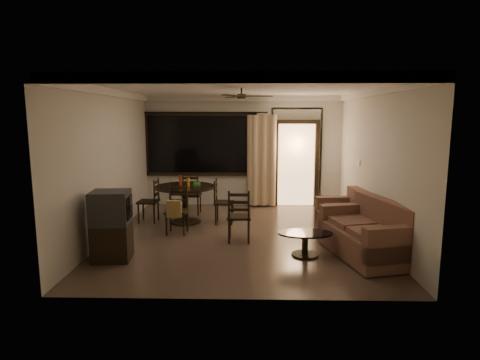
{
  "coord_description": "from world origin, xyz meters",
  "views": [
    {
      "loc": [
        0.15,
        -7.5,
        2.28
      ],
      "look_at": [
        -0.03,
        0.2,
        1.06
      ],
      "focal_mm": 30.0,
      "sensor_mm": 36.0,
      "label": 1
    }
  ],
  "objects_px": {
    "dining_chair_east": "(224,210)",
    "side_chair": "(239,226)",
    "dining_chair_north": "(192,202)",
    "coffee_table": "(305,240)",
    "dining_chair_west": "(149,209)",
    "armchair": "(344,216)",
    "sofa": "(369,235)",
    "dining_table": "(185,194)",
    "tv_cabinet": "(111,226)",
    "dining_chair_south": "(177,219)"
  },
  "relations": [
    {
      "from": "side_chair",
      "to": "coffee_table",
      "type": "bearing_deg",
      "value": 145.92
    },
    {
      "from": "side_chair",
      "to": "dining_table",
      "type": "bearing_deg",
      "value": -48.33
    },
    {
      "from": "dining_chair_west",
      "to": "coffee_table",
      "type": "distance_m",
      "value": 3.75
    },
    {
      "from": "dining_chair_north",
      "to": "side_chair",
      "type": "distance_m",
      "value": 2.41
    },
    {
      "from": "dining_chair_south",
      "to": "coffee_table",
      "type": "bearing_deg",
      "value": -24.91
    },
    {
      "from": "side_chair",
      "to": "dining_chair_north",
      "type": "bearing_deg",
      "value": -61.51
    },
    {
      "from": "dining_chair_east",
      "to": "tv_cabinet",
      "type": "relative_size",
      "value": 0.85
    },
    {
      "from": "dining_chair_east",
      "to": "coffee_table",
      "type": "bearing_deg",
      "value": -141.74
    },
    {
      "from": "dining_chair_west",
      "to": "sofa",
      "type": "height_order",
      "value": "dining_chair_west"
    },
    {
      "from": "dining_chair_north",
      "to": "armchair",
      "type": "bearing_deg",
      "value": 155.98
    },
    {
      "from": "sofa",
      "to": "dining_chair_west",
      "type": "bearing_deg",
      "value": 139.63
    },
    {
      "from": "dining_chair_east",
      "to": "side_chair",
      "type": "relative_size",
      "value": 0.97
    },
    {
      "from": "dining_chair_west",
      "to": "tv_cabinet",
      "type": "distance_m",
      "value": 2.36
    },
    {
      "from": "sofa",
      "to": "armchair",
      "type": "bearing_deg",
      "value": 81.14
    },
    {
      "from": "dining_chair_west",
      "to": "coffee_table",
      "type": "xyz_separation_m",
      "value": [
        3.11,
        -2.09,
        -0.02
      ]
    },
    {
      "from": "dining_chair_south",
      "to": "tv_cabinet",
      "type": "relative_size",
      "value": 0.85
    },
    {
      "from": "dining_chair_west",
      "to": "dining_chair_east",
      "type": "height_order",
      "value": "same"
    },
    {
      "from": "dining_table",
      "to": "armchair",
      "type": "distance_m",
      "value": 3.35
    },
    {
      "from": "armchair",
      "to": "side_chair",
      "type": "xyz_separation_m",
      "value": [
        -2.05,
        -0.52,
        -0.07
      ]
    },
    {
      "from": "dining_chair_west",
      "to": "dining_chair_south",
      "type": "xyz_separation_m",
      "value": [
        0.77,
        -0.89,
        0.02
      ]
    },
    {
      "from": "dining_chair_south",
      "to": "coffee_table",
      "type": "xyz_separation_m",
      "value": [
        2.34,
        -1.2,
        -0.04
      ]
    },
    {
      "from": "dining_table",
      "to": "dining_chair_north",
      "type": "relative_size",
      "value": 1.36
    },
    {
      "from": "dining_chair_south",
      "to": "dining_chair_north",
      "type": "distance_m",
      "value": 1.64
    },
    {
      "from": "tv_cabinet",
      "to": "coffee_table",
      "type": "relative_size",
      "value": 1.24
    },
    {
      "from": "dining_chair_north",
      "to": "sofa",
      "type": "height_order",
      "value": "dining_chair_north"
    },
    {
      "from": "dining_chair_west",
      "to": "dining_chair_east",
      "type": "relative_size",
      "value": 1.0
    },
    {
      "from": "dining_chair_south",
      "to": "sofa",
      "type": "relative_size",
      "value": 0.51
    },
    {
      "from": "dining_chair_east",
      "to": "tv_cabinet",
      "type": "xyz_separation_m",
      "value": [
        -1.65,
        -2.28,
        0.28
      ]
    },
    {
      "from": "sofa",
      "to": "dining_chair_north",
      "type": "bearing_deg",
      "value": 125.78
    },
    {
      "from": "dining_table",
      "to": "side_chair",
      "type": "bearing_deg",
      "value": -47.8
    },
    {
      "from": "coffee_table",
      "to": "side_chair",
      "type": "bearing_deg",
      "value": 146.45
    },
    {
      "from": "dining_chair_west",
      "to": "armchair",
      "type": "relative_size",
      "value": 1.02
    },
    {
      "from": "dining_table",
      "to": "coffee_table",
      "type": "xyz_separation_m",
      "value": [
        2.31,
        -2.06,
        -0.37
      ]
    },
    {
      "from": "tv_cabinet",
      "to": "side_chair",
      "type": "relative_size",
      "value": 1.14
    },
    {
      "from": "dining_chair_south",
      "to": "dining_table",
      "type": "bearing_deg",
      "value": 89.91
    },
    {
      "from": "dining_chair_west",
      "to": "coffee_table",
      "type": "bearing_deg",
      "value": 58.33
    },
    {
      "from": "tv_cabinet",
      "to": "dining_chair_north",
      "type": "bearing_deg",
      "value": 69.43
    },
    {
      "from": "sofa",
      "to": "dining_table",
      "type": "bearing_deg",
      "value": 134.76
    },
    {
      "from": "dining_table",
      "to": "armchair",
      "type": "height_order",
      "value": "dining_table"
    },
    {
      "from": "coffee_table",
      "to": "side_chair",
      "type": "height_order",
      "value": "side_chair"
    },
    {
      "from": "dining_chair_south",
      "to": "sofa",
      "type": "xyz_separation_m",
      "value": [
        3.38,
        -1.21,
        0.06
      ]
    },
    {
      "from": "tv_cabinet",
      "to": "armchair",
      "type": "bearing_deg",
      "value": 15.09
    },
    {
      "from": "tv_cabinet",
      "to": "armchair",
      "type": "height_order",
      "value": "tv_cabinet"
    },
    {
      "from": "armchair",
      "to": "side_chair",
      "type": "height_order",
      "value": "side_chair"
    },
    {
      "from": "dining_chair_north",
      "to": "coffee_table",
      "type": "distance_m",
      "value": 3.64
    },
    {
      "from": "coffee_table",
      "to": "dining_chair_east",
      "type": "bearing_deg",
      "value": 126.06
    },
    {
      "from": "dining_chair_east",
      "to": "armchair",
      "type": "relative_size",
      "value": 1.02
    },
    {
      "from": "armchair",
      "to": "dining_chair_south",
      "type": "bearing_deg",
      "value": 175.8
    },
    {
      "from": "dining_table",
      "to": "coffee_table",
      "type": "relative_size",
      "value": 1.43
    },
    {
      "from": "dining_chair_south",
      "to": "tv_cabinet",
      "type": "bearing_deg",
      "value": -116.02
    }
  ]
}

